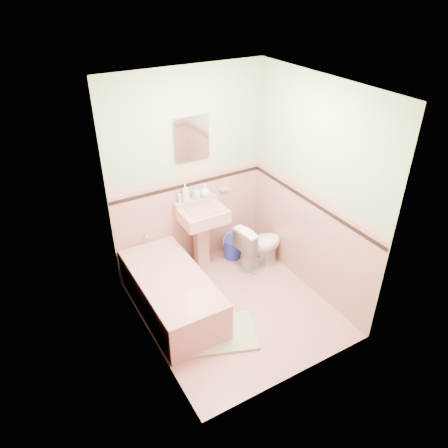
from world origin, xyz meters
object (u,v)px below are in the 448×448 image
sink (203,239)px  bucket (233,248)px  shoe (209,330)px  medicine_cabinet (192,138)px  bathtub (172,294)px  soap_bottle_right (205,191)px  soap_bottle_mid (196,193)px  toilet (260,245)px  soap_bottle_left (185,193)px

sink → bucket: size_ratio=3.08×
shoe → medicine_cabinet: bearing=77.4°
bathtub → shoe: size_ratio=9.91×
sink → bathtub: bearing=-142.1°
sink → soap_bottle_right: bearing=53.7°
bucket → sink: bearing=-178.1°
bathtub → soap_bottle_right: bearing=41.2°
soap_bottle_mid → shoe: bearing=-112.7°
shoe → soap_bottle_right: bearing=72.0°
soap_bottle_mid → toilet: bearing=-39.0°
medicine_cabinet → soap_bottle_right: medicine_cabinet is taller
soap_bottle_right → soap_bottle_mid: bearing=180.0°
soap_bottle_left → soap_bottle_mid: (0.15, 0.00, -0.04)m
soap_bottle_right → shoe: soap_bottle_right is taller
sink → toilet: sink is taller
bathtub → soap_bottle_right: 1.33m
bucket → toilet: bearing=-60.1°
sink → bucket: bearing=1.9°
medicine_cabinet → toilet: size_ratio=0.70×
soap_bottle_right → bucket: size_ratio=0.57×
toilet → sink: bearing=55.7°
bathtub → bucket: bathtub is taller
bathtub → soap_bottle_left: soap_bottle_left is taller
toilet → shoe: toilet is taller
soap_bottle_left → toilet: 1.18m
sink → medicine_cabinet: bearing=90.0°
soap_bottle_right → medicine_cabinet: bearing=167.2°
sink → soap_bottle_mid: (0.01, 0.18, 0.58)m
sink → soap_bottle_right: size_ratio=5.44×
soap_bottle_left → shoe: 1.64m
sink → toilet: (0.64, -0.33, -0.12)m
bathtub → soap_bottle_left: size_ratio=6.36×
soap_bottle_mid → shoe: (-0.53, -1.26, -0.95)m
bathtub → medicine_cabinet: bearing=47.4°
bathtub → medicine_cabinet: (0.68, 0.74, 1.47)m
bathtub → shoe: 0.60m
toilet → medicine_cabinet: bearing=42.8°
medicine_cabinet → soap_bottle_mid: size_ratio=2.76×
medicine_cabinet → shoe: 2.15m
soap_bottle_left → bucket: bearing=-16.0°
sink → soap_bottle_left: bearing=126.0°
soap_bottle_mid → soap_bottle_right: bearing=0.0°
bathtub → bucket: (1.12, 0.55, -0.08)m
soap_bottle_mid → toilet: soap_bottle_mid is taller
soap_bottle_left → bucket: size_ratio=0.84×
soap_bottle_right → shoe: bearing=-117.1°
toilet → soap_bottle_mid: bearing=43.7°
medicine_cabinet → shoe: bearing=-111.7°
soap_bottle_left → bucket: 1.09m
sink → toilet: size_ratio=1.36×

